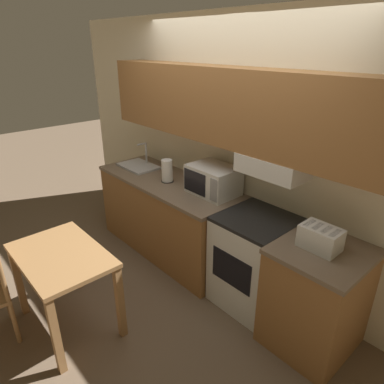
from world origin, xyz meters
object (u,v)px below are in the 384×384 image
toaster (320,238)px  paper_towel_roll (167,171)px  dining_table (63,267)px  microwave (213,180)px  sink_basin (139,165)px  stove_range (254,261)px

toaster → paper_towel_roll: bearing=-179.7°
dining_table → microwave: bearing=81.3°
toaster → sink_basin: bearing=179.6°
paper_towel_roll → sink_basin: bearing=177.4°
microwave → sink_basin: (-1.16, -0.12, -0.12)m
stove_range → toaster: toaster is taller
stove_range → sink_basin: size_ratio=1.82×
toaster → paper_towel_roll: paper_towel_roll is taller
dining_table → stove_range: bearing=58.5°
stove_range → microwave: 0.87m
toaster → stove_range: bearing=176.1°
stove_range → microwave: microwave is taller
stove_range → sink_basin: 1.85m
microwave → toaster: bearing=-6.1°
microwave → dining_table: microwave is taller
microwave → paper_towel_roll: (-0.55, -0.14, -0.02)m
sink_basin → dining_table: size_ratio=0.54×
paper_towel_roll → dining_table: bearing=-76.4°
stove_range → microwave: (-0.63, 0.09, 0.58)m
stove_range → dining_table: 1.66m
sink_basin → paper_towel_roll: sink_basin is taller
microwave → sink_basin: sink_basin is taller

